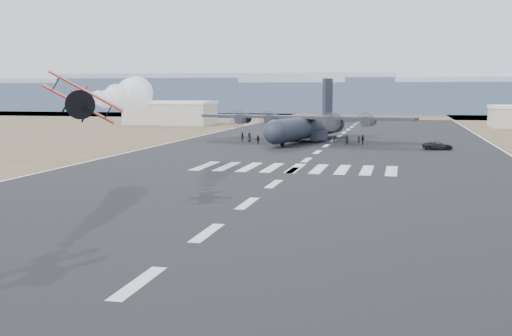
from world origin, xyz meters
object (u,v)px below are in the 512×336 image
(crew_d, at_px, (363,140))
(crew_g, at_px, (359,140))
(hangar_left, at_px, (171,113))
(crew_a, at_px, (300,140))
(crew_f, at_px, (258,140))
(crew_b, at_px, (347,140))
(support_vehicle, at_px, (438,146))
(crew_h, at_px, (243,137))
(crew_c, at_px, (334,140))
(aerobatic_biplane, at_px, (80,99))
(transport_aircraft, at_px, (308,125))
(crew_e, at_px, (249,137))

(crew_d, height_order, crew_g, crew_d)
(hangar_left, xyz_separation_m, crew_g, (57.46, -57.12, -2.58))
(crew_a, height_order, crew_f, crew_a)
(hangar_left, relative_size, crew_b, 14.19)
(hangar_left, height_order, crew_g, hangar_left)
(support_vehicle, relative_size, crew_h, 2.70)
(crew_a, xyz_separation_m, crew_f, (-7.63, -1.48, -0.01))
(hangar_left, bearing_deg, crew_a, -51.20)
(crew_c, distance_m, crew_f, 14.00)
(crew_a, bearing_deg, crew_d, -169.38)
(support_vehicle, relative_size, crew_c, 2.97)
(crew_c, distance_m, crew_h, 17.68)
(crew_g, bearing_deg, crew_b, -10.36)
(crew_d, bearing_deg, support_vehicle, 83.63)
(crew_b, height_order, crew_c, crew_b)
(aerobatic_biplane, bearing_deg, crew_a, 70.50)
(transport_aircraft, xyz_separation_m, crew_a, (-0.50, -6.16, -2.37))
(crew_f, bearing_deg, support_vehicle, 109.06)
(crew_b, distance_m, crew_e, 19.01)
(transport_aircraft, bearing_deg, crew_c, -30.18)
(transport_aircraft, distance_m, crew_b, 10.34)
(crew_e, height_order, crew_f, crew_e)
(hangar_left, xyz_separation_m, support_vehicle, (71.03, -64.52, -2.72))
(support_vehicle, xyz_separation_m, crew_h, (-35.66, 8.53, 0.23))
(hangar_left, height_order, aerobatic_biplane, aerobatic_biplane)
(crew_a, xyz_separation_m, crew_c, (6.14, 1.00, 0.04))
(crew_c, height_order, crew_e, crew_e)
(hangar_left, height_order, crew_d, hangar_left)
(transport_aircraft, height_order, crew_d, transport_aircraft)
(aerobatic_biplane, xyz_separation_m, support_vehicle, (30.90, 63.78, -8.54))
(transport_aircraft, distance_m, crew_c, 7.99)
(crew_f, xyz_separation_m, crew_g, (18.24, 2.64, 0.04))
(transport_aircraft, xyz_separation_m, crew_g, (10.10, -4.99, -2.34))
(aerobatic_biplane, bearing_deg, crew_g, 62.30)
(crew_a, distance_m, crew_h, 11.72)
(crew_e, xyz_separation_m, crew_f, (2.66, -4.13, -0.11))
(crew_b, xyz_separation_m, crew_h, (-20.03, 2.23, 0.05))
(hangar_left, relative_size, crew_d, 13.64)
(crew_h, bearing_deg, crew_d, -27.65)
(crew_c, height_order, crew_g, same)
(crew_c, relative_size, crew_d, 0.92)
(crew_e, bearing_deg, crew_a, 123.60)
(crew_a, relative_size, crew_g, 0.95)
(aerobatic_biplane, height_order, crew_d, aerobatic_biplane)
(aerobatic_biplane, distance_m, crew_g, 73.73)
(crew_b, distance_m, crew_f, 16.25)
(hangar_left, bearing_deg, transport_aircraft, -47.74)
(support_vehicle, bearing_deg, crew_h, 67.61)
(crew_c, height_order, crew_d, crew_d)
(aerobatic_biplane, bearing_deg, crew_d, 61.75)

